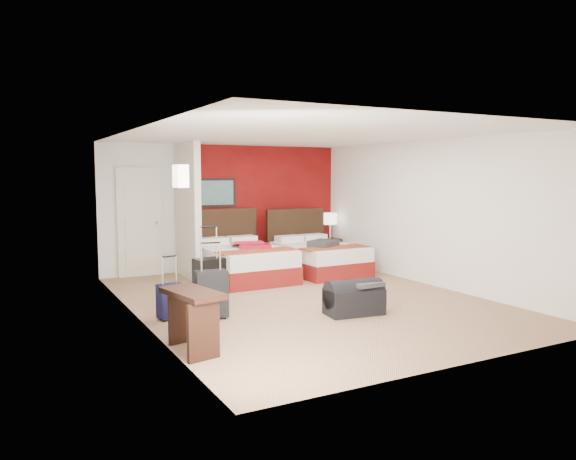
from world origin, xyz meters
TOP-DOWN VIEW (x-y plane):
  - ground at (0.00, 0.00)m, footprint 6.50×6.50m
  - room_walls at (-1.40, 1.42)m, footprint 5.02×6.52m
  - red_accent_panel at (0.75, 3.23)m, footprint 3.50×0.04m
  - partition_wall at (-1.00, 2.61)m, footprint 0.12×1.20m
  - entry_door at (-1.75, 3.20)m, footprint 0.82×0.06m
  - bed_left at (-0.16, 1.97)m, footprint 1.40×1.97m
  - bed_right at (1.41, 1.89)m, footprint 1.33×1.87m
  - red_suitcase_open at (-0.06, 1.87)m, footprint 0.68×0.83m
  - jacket_bundle at (1.31, 1.59)m, footprint 0.66×0.62m
  - nightstand at (2.25, 2.84)m, footprint 0.39×0.39m
  - table_lamp at (2.25, 2.84)m, footprint 0.36×0.36m
  - suitcase_black at (-1.37, 0.47)m, footprint 0.47×0.33m
  - suitcase_charcoal at (-1.64, -0.36)m, footprint 0.45×0.31m
  - suitcase_navy at (-2.14, -0.13)m, footprint 0.35×0.25m
  - duffel_bag at (0.17, -1.06)m, footprint 0.82×0.51m
  - jacket_draped at (0.32, -1.11)m, footprint 0.44×0.37m
  - desk at (-2.29, -1.55)m, footprint 0.55×0.87m

SIDE VIEW (x-z plane):
  - ground at x=0.00m, z-range 0.00..0.00m
  - duffel_bag at x=0.17m, z-range 0.00..0.39m
  - suitcase_navy at x=-2.14m, z-range 0.00..0.45m
  - nightstand at x=2.25m, z-range 0.00..0.53m
  - bed_right at x=1.41m, z-range 0.00..0.55m
  - bed_left at x=-0.16m, z-range 0.00..0.59m
  - suitcase_charcoal at x=-1.64m, z-range 0.00..0.62m
  - suitcase_black at x=-1.37m, z-range 0.00..0.65m
  - desk at x=-2.29m, z-range 0.00..0.67m
  - jacket_draped at x=0.32m, z-range 0.39..0.45m
  - jacket_bundle at x=1.31m, z-range 0.55..0.68m
  - red_suitcase_open at x=-0.06m, z-range 0.59..0.68m
  - table_lamp at x=2.25m, z-range 0.53..1.08m
  - entry_door at x=-1.75m, z-range 0.00..2.05m
  - red_accent_panel at x=0.75m, z-range 0.00..2.50m
  - partition_wall at x=-1.00m, z-range 0.00..2.50m
  - room_walls at x=-1.40m, z-range 0.01..2.51m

